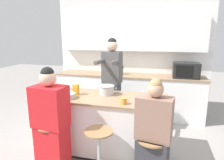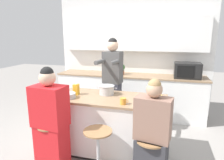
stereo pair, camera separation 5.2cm
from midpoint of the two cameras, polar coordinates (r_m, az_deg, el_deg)
ground_plane at (r=3.38m, az=0.11°, el=-19.53°), size 16.00×16.00×0.00m
wall_back at (r=4.71m, az=6.20°, el=9.47°), size 3.54×0.22×2.70m
back_counter at (r=4.61m, az=5.29°, el=-4.16°), size 3.29×0.62×0.94m
kitchen_island at (r=3.16m, az=0.11°, el=-12.60°), size 1.66×0.76×0.89m
bar_stool_leftmost at (r=2.97m, az=-16.20°, el=-17.30°), size 0.38×0.38×0.64m
bar_stool_center at (r=2.71m, az=-3.40°, el=-19.84°), size 0.38×0.38×0.64m
person_cooking at (r=3.63m, az=0.55°, el=-1.75°), size 0.39×0.56×1.76m
person_wrapped_blanket at (r=2.79m, az=-16.61°, el=-11.70°), size 0.47×0.33×1.43m
person_seated_near at (r=2.45m, az=11.94°, el=-16.76°), size 0.43×0.32×1.35m
cooking_pot at (r=3.13m, az=-1.05°, el=-2.85°), size 0.33×0.24×0.14m
fruit_bowl at (r=3.03m, az=-11.98°, el=-4.33°), size 0.22×0.22×0.08m
coffee_cup_near at (r=2.71m, az=3.75°, el=-6.04°), size 0.12×0.08×0.09m
banana_bunch at (r=3.06m, az=13.76°, el=-4.49°), size 0.17×0.12×0.06m
juice_carton at (r=3.17m, az=-9.72°, el=-2.62°), size 0.08×0.08×0.18m
microwave at (r=4.40m, az=21.04°, el=2.58°), size 0.52×0.39×0.32m
potted_plant at (r=4.51m, az=2.98°, el=3.23°), size 0.17×0.17×0.24m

